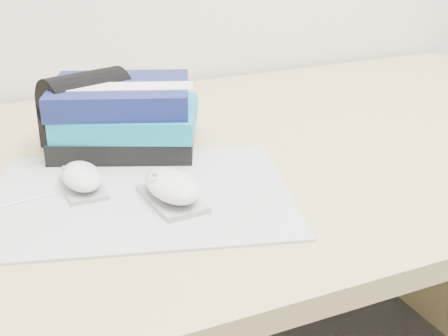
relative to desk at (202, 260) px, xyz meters
name	(u,v)px	position (x,y,z in m)	size (l,w,h in m)	color
desk	(202,260)	(0.00, 0.00, 0.00)	(1.60, 0.80, 0.73)	tan
mousepad	(143,195)	(-0.15, -0.17, 0.24)	(0.39, 0.30, 0.00)	#9C9DA5
mouse_rear	(82,178)	(-0.22, -0.12, 0.25)	(0.05, 0.09, 0.04)	#9E9EA0
mouse_front	(172,188)	(-0.12, -0.21, 0.26)	(0.07, 0.11, 0.05)	#9B9B9E
book_stack	(125,117)	(-0.12, 0.01, 0.29)	(0.27, 0.25, 0.11)	black
pouch	(87,111)	(-0.17, 0.05, 0.29)	(0.15, 0.12, 0.12)	black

